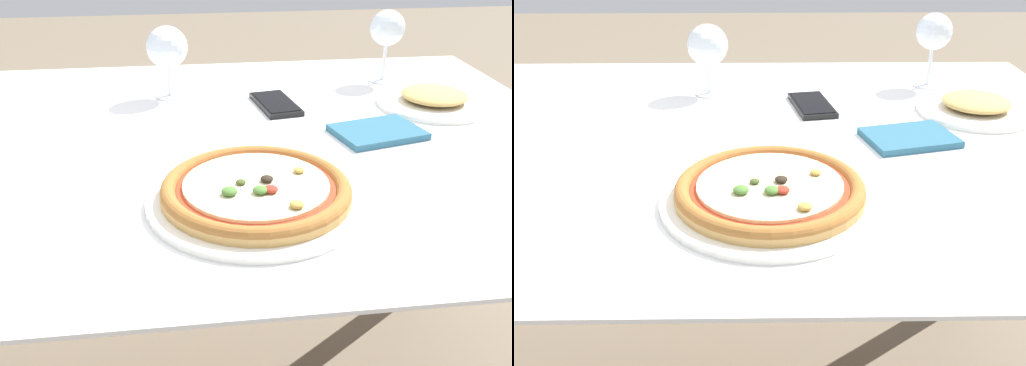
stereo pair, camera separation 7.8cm
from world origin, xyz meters
The scene contains 7 objects.
dining_table centered at (0.00, 0.00, 0.63)m, with size 1.48×0.97×0.71m.
pizza_plate centered at (0.12, -0.24, 0.72)m, with size 0.31×0.31×0.04m.
wine_glass_far_left centered at (0.48, 0.29, 0.82)m, with size 0.08×0.08×0.16m.
wine_glass_far_right centered at (0.00, 0.24, 0.81)m, with size 0.08×0.08×0.15m.
cell_phone centered at (0.21, 0.15, 0.71)m, with size 0.09×0.15×0.01m.
side_plate centered at (0.53, 0.11, 0.72)m, with size 0.22×0.22×0.04m.
napkin_folded centered at (0.37, -0.02, 0.71)m, with size 0.17×0.14×0.01m.
Camera 1 is at (0.03, -0.93, 1.09)m, focal length 40.00 mm.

